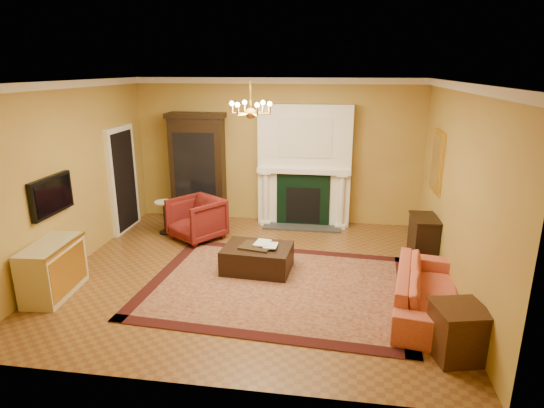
% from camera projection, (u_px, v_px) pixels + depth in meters
% --- Properties ---
extents(floor, '(6.00, 5.50, 0.02)m').
position_uv_depth(floor, '(253.00, 274.00, 7.36)').
color(floor, brown).
rests_on(floor, ground).
extents(ceiling, '(6.00, 5.50, 0.02)m').
position_uv_depth(ceiling, '(250.00, 81.00, 6.49)').
color(ceiling, white).
rests_on(ceiling, wall_back).
extents(wall_back, '(6.00, 0.02, 3.00)m').
position_uv_depth(wall_back, '(277.00, 152.00, 9.53)').
color(wall_back, '#B29D3F').
rests_on(wall_back, floor).
extents(wall_front, '(6.00, 0.02, 3.00)m').
position_uv_depth(wall_front, '(196.00, 254.00, 4.31)').
color(wall_front, '#B29D3F').
rests_on(wall_front, floor).
extents(wall_left, '(0.02, 5.50, 3.00)m').
position_uv_depth(wall_left, '(69.00, 177.00, 7.35)').
color(wall_left, '#B29D3F').
rests_on(wall_left, floor).
extents(wall_right, '(0.02, 5.50, 3.00)m').
position_uv_depth(wall_right, '(458.00, 191.00, 6.49)').
color(wall_right, '#B29D3F').
rests_on(wall_right, floor).
extents(fireplace, '(1.90, 0.70, 2.50)m').
position_uv_depth(fireplace, '(304.00, 169.00, 9.36)').
color(fireplace, white).
rests_on(fireplace, wall_back).
extents(crown_molding, '(6.00, 5.50, 0.12)m').
position_uv_depth(crown_molding, '(262.00, 84.00, 7.41)').
color(crown_molding, white).
rests_on(crown_molding, ceiling).
extents(doorway, '(0.08, 1.05, 2.10)m').
position_uv_depth(doorway, '(123.00, 179.00, 9.08)').
color(doorway, silver).
rests_on(doorway, wall_left).
extents(tv_panel, '(0.09, 0.95, 0.58)m').
position_uv_depth(tv_panel, '(52.00, 195.00, 6.82)').
color(tv_panel, black).
rests_on(tv_panel, wall_left).
extents(gilt_mirror, '(0.06, 0.76, 1.05)m').
position_uv_depth(gilt_mirror, '(437.00, 161.00, 7.78)').
color(gilt_mirror, gold).
rests_on(gilt_mirror, wall_right).
extents(chandelier, '(0.63, 0.55, 0.53)m').
position_uv_depth(chandelier, '(251.00, 109.00, 6.60)').
color(chandelier, gold).
rests_on(chandelier, ceiling).
extents(oriental_rug, '(4.14, 3.22, 0.02)m').
position_uv_depth(oriental_rug, '(278.00, 286.00, 6.91)').
color(oriental_rug, '#440E0E').
rests_on(oriental_rug, floor).
extents(china_cabinet, '(1.13, 0.57, 2.20)m').
position_uv_depth(china_cabinet, '(198.00, 170.00, 9.63)').
color(china_cabinet, black).
rests_on(china_cabinet, floor).
extents(wingback_armchair, '(1.18, 1.17, 0.89)m').
position_uv_depth(wingback_armchair, '(197.00, 217.00, 8.70)').
color(wingback_armchair, maroon).
rests_on(wingback_armchair, floor).
extents(pedestal_table, '(0.37, 0.37, 0.66)m').
position_uv_depth(pedestal_table, '(165.00, 215.00, 9.02)').
color(pedestal_table, black).
rests_on(pedestal_table, floor).
extents(commode, '(0.58, 1.09, 0.79)m').
position_uv_depth(commode, '(53.00, 269.00, 6.57)').
color(commode, beige).
rests_on(commode, floor).
extents(coral_sofa, '(0.93, 2.12, 0.80)m').
position_uv_depth(coral_sofa, '(428.00, 284.00, 6.09)').
color(coral_sofa, '#CB6540').
rests_on(coral_sofa, floor).
extents(end_table, '(0.63, 0.63, 0.61)m').
position_uv_depth(end_table, '(458.00, 334.00, 5.14)').
color(end_table, '#3C2210').
rests_on(end_table, floor).
extents(console_table, '(0.42, 0.69, 0.75)m').
position_uv_depth(console_table, '(423.00, 240.00, 7.75)').
color(console_table, black).
rests_on(console_table, floor).
extents(leather_ottoman, '(1.13, 0.85, 0.40)m').
position_uv_depth(leather_ottoman, '(257.00, 258.00, 7.39)').
color(leather_ottoman, black).
rests_on(leather_ottoman, oriental_rug).
extents(ottoman_tray, '(0.55, 0.47, 0.03)m').
position_uv_depth(ottoman_tray, '(256.00, 246.00, 7.30)').
color(ottoman_tray, black).
rests_on(ottoman_tray, leather_ottoman).
extents(book_a, '(0.24, 0.06, 0.32)m').
position_uv_depth(book_a, '(255.00, 234.00, 7.34)').
color(book_a, gray).
rests_on(book_a, ottoman_tray).
extents(book_b, '(0.21, 0.02, 0.29)m').
position_uv_depth(book_b, '(264.00, 238.00, 7.24)').
color(book_b, gray).
rests_on(book_b, ottoman_tray).
extents(topiary_left, '(0.17, 0.17, 0.47)m').
position_uv_depth(topiary_left, '(278.00, 154.00, 9.31)').
color(topiary_left, tan).
rests_on(topiary_left, fireplace).
extents(topiary_right, '(0.18, 0.18, 0.48)m').
position_uv_depth(topiary_right, '(343.00, 156.00, 9.12)').
color(topiary_right, tan).
rests_on(topiary_right, fireplace).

